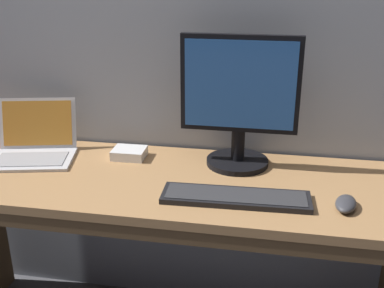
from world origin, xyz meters
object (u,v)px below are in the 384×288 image
object	(u,v)px
computer_mouse	(346,204)
wired_keyboard	(236,197)
external_drive_box	(129,153)
laptop_silver	(34,145)
external_monitor	(239,103)

from	to	relation	value
computer_mouse	wired_keyboard	bearing A→B (deg)	-166.41
external_drive_box	wired_keyboard	bearing A→B (deg)	-32.07
laptop_silver	computer_mouse	bearing A→B (deg)	-10.74
external_monitor	external_drive_box	world-z (taller)	external_monitor
external_drive_box	laptop_silver	bearing A→B (deg)	-172.00
computer_mouse	external_drive_box	distance (m)	0.86
laptop_silver	wired_keyboard	world-z (taller)	laptop_silver
laptop_silver	external_monitor	distance (m)	0.85
wired_keyboard	external_monitor	bearing A→B (deg)	94.17
wired_keyboard	laptop_silver	bearing A→B (deg)	164.52
laptop_silver	computer_mouse	world-z (taller)	laptop_silver
computer_mouse	external_drive_box	xyz separation A→B (m)	(-0.82, 0.28, 0.00)
external_monitor	computer_mouse	world-z (taller)	external_monitor
external_monitor	external_drive_box	distance (m)	0.50
wired_keyboard	external_drive_box	xyz separation A→B (m)	(-0.46, 0.29, 0.01)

